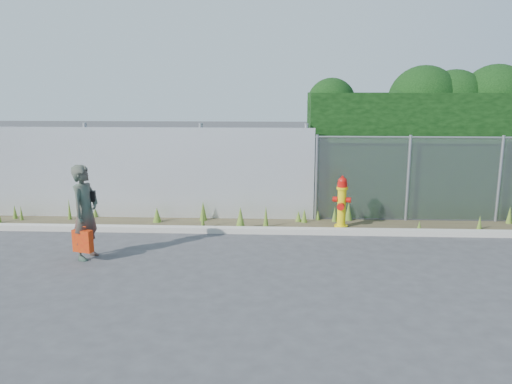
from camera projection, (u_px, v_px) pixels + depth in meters
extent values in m
plane|color=#3B3A3D|center=(269.00, 261.00, 9.12)|extent=(80.00, 80.00, 0.00)
cube|color=#AEA79D|center=(271.00, 231.00, 10.87)|extent=(16.00, 0.22, 0.12)
cube|color=#423925|center=(271.00, 226.00, 11.47)|extent=(16.00, 1.20, 0.01)
cone|color=#43661E|center=(157.00, 215.00, 11.70)|extent=(0.21, 0.21, 0.36)
cone|color=#43661E|center=(95.00, 213.00, 12.20)|extent=(0.14, 0.14, 0.22)
cone|color=#43661E|center=(298.00, 217.00, 11.77)|extent=(0.14, 0.14, 0.25)
cone|color=#43661E|center=(335.00, 215.00, 11.75)|extent=(0.13, 0.13, 0.37)
cone|color=#43661E|center=(15.00, 212.00, 12.02)|extent=(0.11, 0.11, 0.35)
cone|color=#43661E|center=(419.00, 227.00, 10.93)|extent=(0.12, 0.12, 0.25)
cone|color=#43661E|center=(509.00, 215.00, 11.58)|extent=(0.14, 0.14, 0.42)
cone|color=#43661E|center=(348.00, 212.00, 11.85)|extent=(0.18, 0.18, 0.45)
cone|color=#43661E|center=(203.00, 212.00, 11.85)|extent=(0.19, 0.19, 0.46)
cone|color=#43661E|center=(69.00, 210.00, 11.92)|extent=(0.09, 0.09, 0.52)
cone|color=#43661E|center=(318.00, 216.00, 11.91)|extent=(0.11, 0.11, 0.25)
cone|color=#43661E|center=(203.00, 217.00, 11.22)|extent=(0.09, 0.09, 0.54)
cone|color=#43661E|center=(240.00, 219.00, 11.10)|extent=(0.22, 0.22, 0.52)
cone|color=#43661E|center=(480.00, 223.00, 11.09)|extent=(0.11, 0.11, 0.32)
cone|color=#43661E|center=(21.00, 214.00, 11.88)|extent=(0.09, 0.09, 0.36)
cone|color=#43661E|center=(304.00, 216.00, 11.68)|extent=(0.15, 0.15, 0.33)
cone|color=#43661E|center=(266.00, 217.00, 11.26)|extent=(0.13, 0.13, 0.50)
cube|color=silver|center=(137.00, 173.00, 11.99)|extent=(8.50, 0.08, 2.20)
cylinder|color=gray|center=(88.00, 170.00, 12.16)|extent=(0.10, 0.10, 2.30)
cylinder|color=gray|center=(202.00, 171.00, 12.02)|extent=(0.10, 0.10, 2.30)
cylinder|color=gray|center=(305.00, 172.00, 11.90)|extent=(0.10, 0.10, 2.30)
cube|color=gray|center=(453.00, 180.00, 11.65)|extent=(6.50, 0.03, 2.00)
cylinder|color=gray|center=(457.00, 137.00, 11.45)|extent=(6.50, 0.04, 0.04)
cylinder|color=gray|center=(316.00, 178.00, 11.80)|extent=(0.07, 0.07, 2.05)
cylinder|color=gray|center=(408.00, 179.00, 11.70)|extent=(0.07, 0.07, 2.05)
cylinder|color=gray|center=(499.00, 179.00, 11.60)|extent=(0.07, 0.07, 2.05)
cube|color=black|center=(454.00, 154.00, 12.52)|extent=(7.30, 1.60, 3.00)
sphere|color=black|center=(331.00, 102.00, 12.31)|extent=(1.19, 1.19, 1.19)
sphere|color=black|center=(358.00, 119.00, 12.46)|extent=(1.12, 1.12, 1.12)
sphere|color=black|center=(398.00, 115.00, 12.37)|extent=(1.22, 1.22, 1.22)
sphere|color=black|center=(423.00, 101.00, 12.57)|extent=(1.78, 1.78, 1.78)
sphere|color=black|center=(454.00, 101.00, 12.51)|extent=(1.56, 1.56, 1.56)
sphere|color=black|center=(495.00, 99.00, 12.33)|extent=(1.71, 1.71, 1.71)
cylinder|color=yellow|center=(341.00, 226.00, 11.31)|extent=(0.30, 0.30, 0.06)
cylinder|color=yellow|center=(342.00, 209.00, 11.22)|extent=(0.19, 0.19, 0.90)
cylinder|color=yellow|center=(342.00, 188.00, 11.13)|extent=(0.25, 0.25, 0.05)
cylinder|color=#B20F0A|center=(342.00, 185.00, 11.11)|extent=(0.22, 0.22, 0.11)
sphere|color=#B20F0A|center=(342.00, 182.00, 11.10)|extent=(0.20, 0.20, 0.20)
cylinder|color=#B20F0A|center=(343.00, 177.00, 11.08)|extent=(0.05, 0.05, 0.05)
cylinder|color=#B20F0A|center=(335.00, 200.00, 11.19)|extent=(0.11, 0.12, 0.12)
cylinder|color=#B20F0A|center=(348.00, 200.00, 11.18)|extent=(0.11, 0.12, 0.12)
cylinder|color=#B20F0A|center=(342.00, 207.00, 11.06)|extent=(0.16, 0.13, 0.16)
imported|color=#106A52|center=(85.00, 212.00, 9.13)|extent=(0.55, 0.72, 1.75)
cube|color=#B6180A|center=(83.00, 241.00, 9.04)|extent=(0.37, 0.14, 0.41)
cylinder|color=#B6180A|center=(82.00, 226.00, 8.98)|extent=(0.17, 0.02, 0.02)
cube|color=black|center=(88.00, 196.00, 9.18)|extent=(0.26, 0.11, 0.20)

